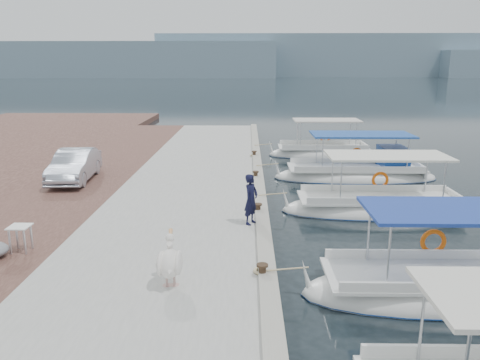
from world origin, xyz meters
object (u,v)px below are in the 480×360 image
fishing_caique_b (435,292)px  parked_car (75,165)px  fishing_caique_e (323,154)px  fisherman (251,199)px  fishing_caique_c (379,209)px  fishing_caique_d (357,175)px  pelican (170,262)px

fishing_caique_b → parked_car: 15.37m
fishing_caique_e → fisherman: size_ratio=4.06×
fishing_caique_b → fishing_caique_c: size_ratio=0.88×
fishing_caique_d → parked_car: bearing=-168.7°
fishing_caique_e → fisherman: 14.77m
fishing_caique_d → fishing_caique_e: bearing=97.7°
fishing_caique_c → fishing_caique_d: size_ratio=0.93×
fishing_caique_e → parked_car: fishing_caique_e is taller
pelican → fisherman: size_ratio=0.90×
fishing_caique_b → fishing_caique_c: (0.45, 6.66, -0.00)m
fishing_caique_c → fishing_caique_d: (0.40, 5.35, 0.06)m
pelican → parked_car: 11.49m
pelican → fishing_caique_b: bearing=4.5°
parked_car → fishing_caique_d: bearing=6.8°
parked_car → fishing_caique_b: bearing=-42.4°
pelican → fisherman: 4.74m
fishing_caique_e → fisherman: bearing=-107.7°
fisherman → fishing_caique_c: bearing=-29.9°
fishing_caique_e → parked_car: size_ratio=1.60×
fishing_caique_c → fisherman: 5.75m
fisherman → parked_car: (-7.67, 5.58, -0.13)m
fishing_caique_e → pelican: 19.47m
fishing_caique_c → pelican: fishing_caique_c is taller
fishing_caique_d → fisherman: size_ratio=4.90×
fishing_caique_b → pelican: size_ratio=4.42×
fishing_caique_b → pelican: 6.40m
pelican → parked_car: parked_car is taller
fishing_caique_b → fisherman: 5.98m
pelican → parked_car: (-5.79, 9.92, 0.10)m
fishing_caique_c → fishing_caique_e: same height
fishing_caique_b → pelican: fishing_caique_b is taller
fishing_caique_c → parked_car: size_ratio=1.79×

